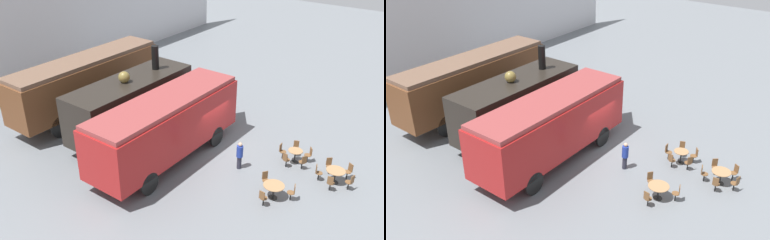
% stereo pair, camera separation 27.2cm
% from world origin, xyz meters
% --- Properties ---
extents(ground_plane, '(80.00, 80.00, 0.00)m').
position_xyz_m(ground_plane, '(0.00, 0.00, 0.00)').
color(ground_plane, slate).
extents(backdrop_wall, '(44.00, 0.15, 9.00)m').
position_xyz_m(backdrop_wall, '(0.00, 15.94, 4.50)').
color(backdrop_wall, silver).
rests_on(backdrop_wall, ground_plane).
extents(passenger_coach_wooden, '(10.61, 2.44, 3.80)m').
position_xyz_m(passenger_coach_wooden, '(-1.23, 8.86, 2.32)').
color(passenger_coach_wooden, brown).
rests_on(passenger_coach_wooden, ground_plane).
extents(steam_locomotive, '(8.02, 2.61, 4.98)m').
position_xyz_m(steam_locomotive, '(-1.79, 4.42, 2.15)').
color(steam_locomotive, black).
rests_on(steam_locomotive, ground_plane).
extents(streamlined_locomotive, '(11.45, 2.74, 3.63)m').
position_xyz_m(streamlined_locomotive, '(-1.78, 1.16, 2.15)').
color(streamlined_locomotive, maroon).
rests_on(streamlined_locomotive, ground_plane).
extents(cafe_table_near, '(0.93, 0.93, 0.72)m').
position_xyz_m(cafe_table_near, '(0.74, -6.85, 0.58)').
color(cafe_table_near, black).
rests_on(cafe_table_near, ground_plane).
extents(cafe_table_mid, '(1.00, 1.00, 0.72)m').
position_xyz_m(cafe_table_mid, '(-2.19, -4.99, 0.60)').
color(cafe_table_mid, black).
rests_on(cafe_table_mid, ground_plane).
extents(cafe_table_far, '(0.76, 0.76, 0.74)m').
position_xyz_m(cafe_table_far, '(1.25, -4.48, 0.56)').
color(cafe_table_far, black).
rests_on(cafe_table_far, ground_plane).
extents(cafe_chair_0, '(0.38, 0.40, 0.87)m').
position_xyz_m(cafe_chair_0, '(0.41, -6.08, 0.51)').
color(cafe_chair_0, black).
rests_on(cafe_chair_0, ground_plane).
extents(cafe_chair_1, '(0.36, 0.36, 0.87)m').
position_xyz_m(cafe_chair_1, '(-0.10, -6.92, 0.51)').
color(cafe_chair_1, black).
rests_on(cafe_chair_1, ground_plane).
extents(cafe_chair_2, '(0.36, 0.38, 0.87)m').
position_xyz_m(cafe_chair_2, '(0.54, -7.66, 0.51)').
color(cafe_chair_2, black).
rests_on(cafe_chair_2, ground_plane).
extents(cafe_chair_3, '(0.40, 0.39, 0.87)m').
position_xyz_m(cafe_chair_3, '(1.45, -7.28, 0.51)').
color(cafe_chair_3, black).
rests_on(cafe_chair_3, ground_plane).
extents(cafe_chair_4, '(0.41, 0.40, 0.87)m').
position_xyz_m(cafe_chair_4, '(1.37, -6.30, 0.51)').
color(cafe_chair_4, black).
rests_on(cafe_chair_4, ground_plane).
extents(cafe_chair_5, '(0.40, 0.40, 0.87)m').
position_xyz_m(cafe_chair_5, '(-1.68, -4.29, 0.51)').
color(cafe_chair_5, black).
rests_on(cafe_chair_5, ground_plane).
extents(cafe_chair_6, '(0.37, 0.36, 0.87)m').
position_xyz_m(cafe_chair_6, '(-3.06, -4.89, 0.51)').
color(cafe_chair_6, black).
rests_on(cafe_chair_6, ground_plane).
extents(cafe_chair_7, '(0.38, 0.40, 0.87)m').
position_xyz_m(cafe_chair_7, '(-1.85, -5.78, 0.51)').
color(cafe_chair_7, black).
rests_on(cafe_chair_7, ground_plane).
extents(cafe_chair_8, '(0.36, 0.36, 0.87)m').
position_xyz_m(cafe_chair_8, '(1.21, -3.73, 0.51)').
color(cafe_chair_8, black).
rests_on(cafe_chair_8, ground_plane).
extents(cafe_chair_9, '(0.38, 0.36, 0.87)m').
position_xyz_m(cafe_chair_9, '(0.52, -4.29, 0.51)').
color(cafe_chair_9, black).
rests_on(cafe_chair_9, ground_plane).
extents(cafe_chair_10, '(0.39, 0.40, 0.87)m').
position_xyz_m(cafe_chair_10, '(0.84, -5.12, 0.51)').
color(cafe_chair_10, black).
rests_on(cafe_chair_10, ground_plane).
extents(cafe_chair_11, '(0.40, 0.41, 0.87)m').
position_xyz_m(cafe_chair_11, '(1.73, -5.07, 0.51)').
color(cafe_chair_11, black).
rests_on(cafe_chair_11, ground_plane).
extents(cafe_chair_12, '(0.39, 0.38, 0.87)m').
position_xyz_m(cafe_chair_12, '(1.95, -4.21, 0.51)').
color(cafe_chair_12, black).
rests_on(cafe_chair_12, ground_plane).
extents(visitor_person, '(0.34, 0.34, 1.54)m').
position_xyz_m(visitor_person, '(-1.00, -2.40, 0.83)').
color(visitor_person, '#262633').
rests_on(visitor_person, ground_plane).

